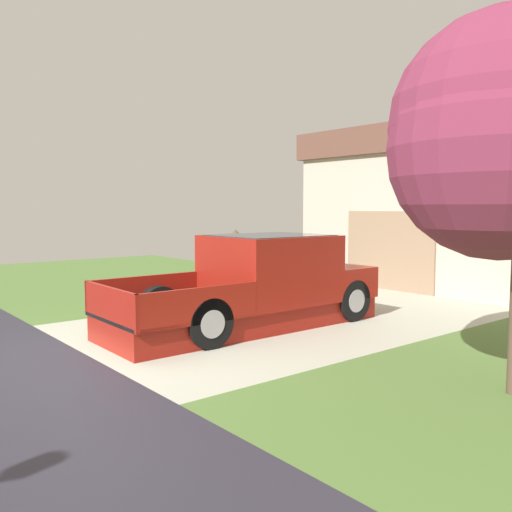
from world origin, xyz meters
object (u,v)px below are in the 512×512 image
object	(u,v)px
pickup_truck	(264,284)
person_with_hat	(236,264)
handbag	(224,303)
wheeled_trash_bin	(301,263)
front_yard_tree	(507,140)
house_with_garage	(497,206)

from	to	relation	value
pickup_truck	person_with_hat	distance (m)	1.75
handbag	wheeled_trash_bin	xyz separation A→B (m)	(-1.91, 4.14, 0.43)
pickup_truck	front_yard_tree	bearing A→B (deg)	-2.21
handbag	front_yard_tree	bearing A→B (deg)	-5.30
pickup_truck	handbag	xyz separation A→B (m)	(-1.79, 0.37, -0.64)
front_yard_tree	house_with_garage	bearing A→B (deg)	117.30
handbag	pickup_truck	bearing A→B (deg)	-11.82
person_with_hat	wheeled_trash_bin	xyz separation A→B (m)	(-2.05, 3.94, -0.42)
person_with_hat	wheeled_trash_bin	distance (m)	4.46
pickup_truck	house_with_garage	bearing A→B (deg)	90.89
house_with_garage	wheeled_trash_bin	xyz separation A→B (m)	(-3.63, -4.28, -1.67)
house_with_garage	wheeled_trash_bin	world-z (taller)	house_with_garage
person_with_hat	pickup_truck	bearing A→B (deg)	-32.85
handbag	house_with_garage	size ratio (longest dim) A/B	0.05
person_with_hat	handbag	world-z (taller)	person_with_hat
handbag	front_yard_tree	world-z (taller)	front_yard_tree
person_with_hat	front_yard_tree	size ratio (longest dim) A/B	0.39
front_yard_tree	wheeled_trash_bin	bearing A→B (deg)	150.29
person_with_hat	wheeled_trash_bin	bearing A→B (deg)	103.98
person_with_hat	house_with_garage	size ratio (longest dim) A/B	0.19
wheeled_trash_bin	front_yard_tree	bearing A→B (deg)	-29.71
handbag	house_with_garage	bearing A→B (deg)	78.41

